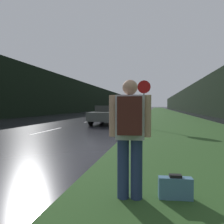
{
  "coord_description": "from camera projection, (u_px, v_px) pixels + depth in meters",
  "views": [
    {
      "loc": [
        5.51,
        -0.68,
        1.3
      ],
      "look_at": [
        2.29,
        14.06,
        0.85
      ],
      "focal_mm": 32.0,
      "sensor_mm": 36.0,
      "label": 1
    }
  ],
  "objects": [
    {
      "name": "grass_verge",
      "position": [
        164.0,
        112.0,
        39.4
      ],
      "size": [
        6.0,
        240.0,
        0.02
      ],
      "primitive_type": "cube",
      "color": "#2D5123",
      "rests_on": "ground_plane"
    },
    {
      "name": "lane_stripe_b",
      "position": [
        48.0,
        131.0,
        10.43
      ],
      "size": [
        0.12,
        3.0,
        0.01
      ],
      "primitive_type": "cube",
      "color": "silver",
      "rests_on": "ground_plane"
    },
    {
      "name": "lane_stripe_c",
      "position": [
        90.0,
        121.0,
        17.27
      ],
      "size": [
        0.12,
        3.0,
        0.01
      ],
      "primitive_type": "cube",
      "color": "silver",
      "rests_on": "ground_plane"
    },
    {
      "name": "lane_stripe_d",
      "position": [
        109.0,
        117.0,
        24.1
      ],
      "size": [
        0.12,
        3.0,
        0.01
      ],
      "primitive_type": "cube",
      "color": "silver",
      "rests_on": "ground_plane"
    },
    {
      "name": "lane_stripe_e",
      "position": [
        119.0,
        114.0,
        30.94
      ],
      "size": [
        0.12,
        3.0,
        0.01
      ],
      "primitive_type": "cube",
      "color": "silver",
      "rests_on": "ground_plane"
    },
    {
      "name": "lane_stripe_f",
      "position": [
        126.0,
        113.0,
        37.78
      ],
      "size": [
        0.12,
        3.0,
        0.01
      ],
      "primitive_type": "cube",
      "color": "silver",
      "rests_on": "ground_plane"
    },
    {
      "name": "treeline_far_side",
      "position": [
        95.0,
        99.0,
        52.78
      ],
      "size": [
        2.0,
        140.0,
        6.28
      ],
      "primitive_type": "cube",
      "color": "black",
      "rests_on": "ground_plane"
    },
    {
      "name": "treeline_near_side",
      "position": [
        188.0,
        100.0,
        47.81
      ],
      "size": [
        2.0,
        140.0,
        5.39
      ],
      "primitive_type": "cube",
      "color": "black",
      "rests_on": "ground_plane"
    },
    {
      "name": "stop_sign",
      "position": [
        144.0,
        98.0,
        11.61
      ],
      "size": [
        0.76,
        0.07,
        2.79
      ],
      "color": "slate",
      "rests_on": "ground_plane"
    },
    {
      "name": "hitchhiker_with_backpack",
      "position": [
        130.0,
        131.0,
        2.72
      ],
      "size": [
        0.58,
        0.43,
        1.66
      ],
      "rotation": [
        0.0,
        0.0,
        0.11
      ],
      "color": "navy",
      "rests_on": "ground_plane"
    },
    {
      "name": "suitcase",
      "position": [
        175.0,
        188.0,
        2.75
      ],
      "size": [
        0.47,
        0.17,
        0.36
      ],
      "rotation": [
        0.0,
        0.0,
        0.11
      ],
      "color": "teal",
      "rests_on": "ground_plane"
    },
    {
      "name": "car_passing_near",
      "position": [
        108.0,
        114.0,
        14.63
      ],
      "size": [
        1.86,
        4.55,
        1.33
      ],
      "rotation": [
        0.0,
        0.0,
        3.14
      ],
      "color": "#4C514C",
      "rests_on": "ground_plane"
    },
    {
      "name": "car_passing_far",
      "position": [
        139.0,
        109.0,
        41.28
      ],
      "size": [
        1.84,
        4.32,
        1.45
      ],
      "rotation": [
        0.0,
        0.0,
        3.14
      ],
      "color": "#BCBCBC",
      "rests_on": "ground_plane"
    },
    {
      "name": "car_oncoming",
      "position": [
        124.0,
        108.0,
        49.69
      ],
      "size": [
        1.96,
        4.46,
        1.33
      ],
      "color": "#9E9EA3",
      "rests_on": "ground_plane"
    }
  ]
}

